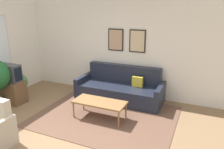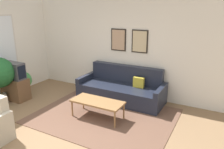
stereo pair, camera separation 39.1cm
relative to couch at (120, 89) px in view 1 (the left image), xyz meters
name	(u,v)px [view 1 (the left image)]	position (x,y,z in m)	size (l,w,h in m)	color
ground_plane	(48,144)	(-0.46, -2.43, -0.30)	(16.00, 16.00, 0.00)	#846647
area_rug	(106,116)	(0.05, -1.04, -0.29)	(3.10, 2.37, 0.01)	brown
wall_back	(112,46)	(-0.45, 0.46, 1.05)	(8.00, 0.09, 2.70)	white
couch	(120,89)	(0.00, 0.00, 0.00)	(2.29, 0.90, 0.90)	#1E2333
coffee_table	(99,103)	(-0.03, -1.18, 0.08)	(1.17, 0.51, 0.41)	olive
tv_stand	(12,92)	(-2.53, -1.32, -0.01)	(0.67, 0.41, 0.59)	brown
tv	(9,73)	(-2.53, -1.32, 0.51)	(0.64, 0.28, 0.44)	#424247
potted_plant_by_window	(19,84)	(-2.47, -1.11, 0.14)	(0.47, 0.47, 0.73)	slate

